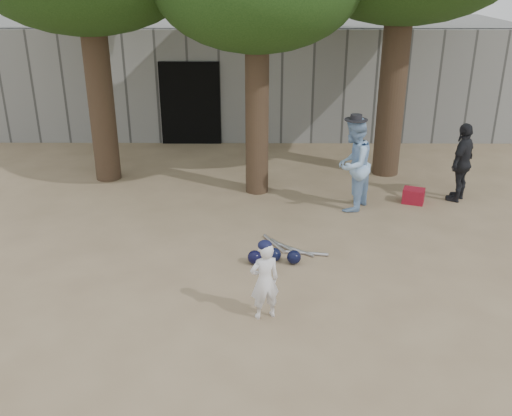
{
  "coord_description": "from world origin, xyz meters",
  "views": [
    {
      "loc": [
        0.65,
        -7.29,
        4.46
      ],
      "look_at": [
        0.6,
        1.0,
        0.95
      ],
      "focal_mm": 40.0,
      "sensor_mm": 36.0,
      "label": 1
    }
  ],
  "objects_px": {
    "boy_player": "(265,281)",
    "spectator_blue": "(353,165)",
    "spectator_dark": "(462,162)",
    "red_bag": "(413,196)"
  },
  "relations": [
    {
      "from": "boy_player",
      "to": "spectator_dark",
      "type": "relative_size",
      "value": 0.7
    },
    {
      "from": "boy_player",
      "to": "spectator_dark",
      "type": "xyz_separation_m",
      "value": [
        4.03,
        4.34,
        0.25
      ]
    },
    {
      "from": "spectator_blue",
      "to": "spectator_dark",
      "type": "bearing_deg",
      "value": 132.36
    },
    {
      "from": "boy_player",
      "to": "red_bag",
      "type": "xyz_separation_m",
      "value": [
        3.08,
        4.16,
        -0.42
      ]
    },
    {
      "from": "boy_player",
      "to": "red_bag",
      "type": "bearing_deg",
      "value": -145.82
    },
    {
      "from": "boy_player",
      "to": "spectator_blue",
      "type": "relative_size",
      "value": 0.61
    },
    {
      "from": "spectator_dark",
      "to": "red_bag",
      "type": "xyz_separation_m",
      "value": [
        -0.96,
        -0.18,
        -0.66
      ]
    },
    {
      "from": "red_bag",
      "to": "spectator_dark",
      "type": "bearing_deg",
      "value": 10.46
    },
    {
      "from": "spectator_blue",
      "to": "spectator_dark",
      "type": "distance_m",
      "value": 2.35
    },
    {
      "from": "spectator_dark",
      "to": "red_bag",
      "type": "distance_m",
      "value": 1.18
    }
  ]
}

